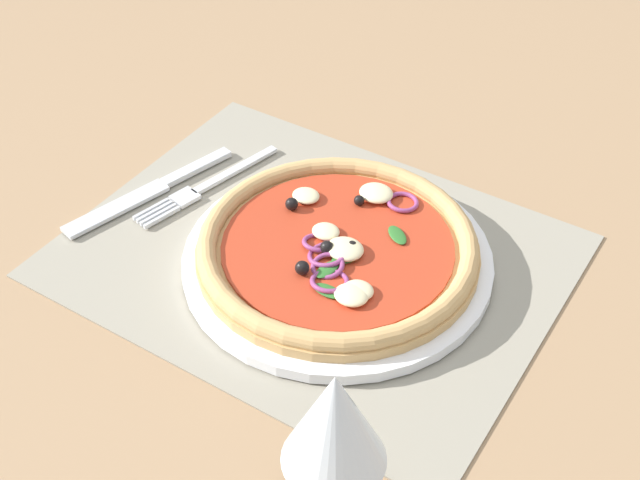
% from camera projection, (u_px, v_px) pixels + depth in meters
% --- Properties ---
extents(ground_plane, '(1.90, 1.40, 0.02)m').
position_uv_depth(ground_plane, '(313.00, 266.00, 0.84)').
color(ground_plane, '#9E7A56').
extents(placemat, '(0.45, 0.35, 0.00)m').
position_uv_depth(placemat, '(313.00, 255.00, 0.83)').
color(placemat, gray).
rests_on(placemat, ground_plane).
extents(plate, '(0.29, 0.29, 0.01)m').
position_uv_depth(plate, '(338.00, 259.00, 0.81)').
color(plate, white).
rests_on(plate, placemat).
extents(pizza, '(0.26, 0.26, 0.03)m').
position_uv_depth(pizza, '(338.00, 246.00, 0.80)').
color(pizza, tan).
rests_on(pizza, plate).
extents(fork, '(0.06, 0.18, 0.00)m').
position_uv_depth(fork, '(202.00, 188.00, 0.90)').
color(fork, silver).
rests_on(fork, placemat).
extents(knife, '(0.07, 0.20, 0.01)m').
position_uv_depth(knife, '(149.00, 191.00, 0.90)').
color(knife, silver).
rests_on(knife, placemat).
extents(wine_glass, '(0.07, 0.07, 0.15)m').
position_uv_depth(wine_glass, '(334.00, 425.00, 0.56)').
color(wine_glass, silver).
rests_on(wine_glass, ground_plane).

